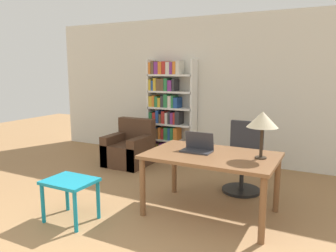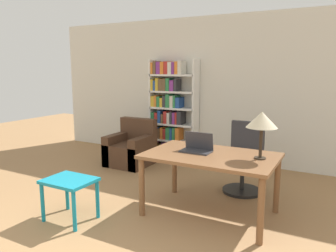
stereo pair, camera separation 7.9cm
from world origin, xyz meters
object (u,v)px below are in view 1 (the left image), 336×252
at_px(side_table_blue, 70,187).
at_px(bookshelf, 168,111).
at_px(laptop, 197,147).
at_px(armchair, 130,150).
at_px(desk, 211,161).
at_px(office_chair, 243,160).
at_px(table_lamp, 263,120).

xyz_separation_m(side_table_blue, bookshelf, (-0.32, 3.04, 0.52)).
xyz_separation_m(laptop, armchair, (-1.85, 1.24, -0.52)).
relative_size(desk, office_chair, 1.53).
bearing_deg(desk, table_lamp, 8.20).
bearing_deg(bookshelf, table_lamp, -42.31).
bearing_deg(desk, side_table_blue, -146.08).
height_order(laptop, bookshelf, bookshelf).
bearing_deg(laptop, office_chair, 69.74).
bearing_deg(office_chair, armchair, 171.54).
relative_size(office_chair, side_table_blue, 1.78).
distance_m(side_table_blue, armchair, 2.31).
relative_size(side_table_blue, armchair, 0.68).
bearing_deg(bookshelf, desk, -51.52).
bearing_deg(laptop, armchair, 146.06).
xyz_separation_m(side_table_blue, armchair, (-0.68, 2.20, -0.13)).
relative_size(table_lamp, side_table_blue, 0.95).
height_order(desk, bookshelf, bookshelf).
bearing_deg(table_lamp, laptop, -177.01).
xyz_separation_m(desk, bookshelf, (-1.69, 2.12, 0.27)).
relative_size(desk, bookshelf, 0.79).
bearing_deg(side_table_blue, desk, 33.92).
bearing_deg(laptop, bookshelf, 125.63).
xyz_separation_m(table_lamp, side_table_blue, (-1.92, -1.00, -0.77)).
xyz_separation_m(office_chair, bookshelf, (-1.83, 1.16, 0.48)).
height_order(laptop, armchair, laptop).
height_order(side_table_blue, bookshelf, bookshelf).
relative_size(laptop, office_chair, 0.37).
xyz_separation_m(table_lamp, armchair, (-2.60, 1.20, -0.90)).
relative_size(laptop, armchair, 0.44).
height_order(laptop, side_table_blue, laptop).
distance_m(desk, side_table_blue, 1.66).
distance_m(desk, laptop, 0.24).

